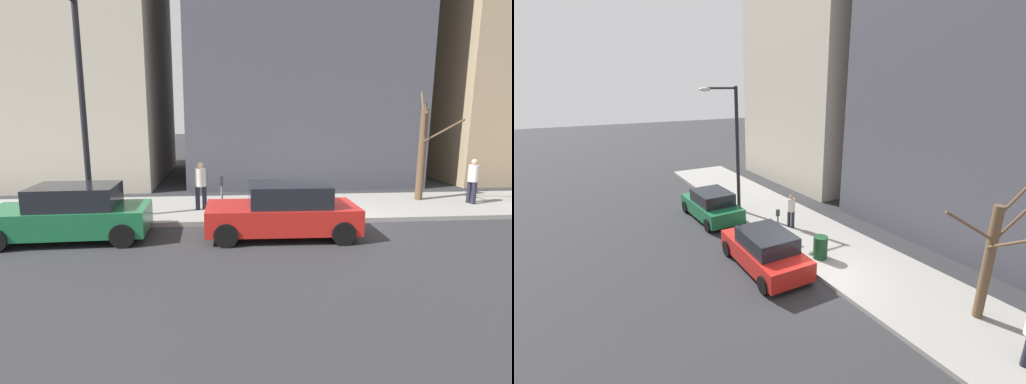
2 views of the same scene
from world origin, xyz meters
TOP-DOWN VIEW (x-y plane):
  - ground_plane at (0.00, 0.00)m, footprint 120.00×120.00m
  - sidewalk at (2.00, 0.00)m, footprint 4.00×36.00m
  - parked_car_red at (-1.21, 1.56)m, footprint 2.01×4.24m
  - parked_car_green at (-1.02, 7.38)m, footprint 2.04×4.25m
  - parking_meter at (0.45, 3.27)m, footprint 0.14×0.10m
  - streetlamp at (0.28, 7.37)m, footprint 1.97×0.32m
  - bare_tree at (2.59, -4.37)m, footprint 2.38×1.84m
  - trash_bin at (0.90, 0.86)m, footprint 0.56×0.56m
  - pedestrian_midblock at (1.78, -5.96)m, footprint 0.40×0.36m
  - pedestrian_far_corner at (1.65, 4.00)m, footprint 0.36×0.39m
  - office_tower_left at (10.30, -12.85)m, footprint 9.60×9.60m

SIDE VIEW (x-z plane):
  - ground_plane at x=0.00m, z-range 0.00..0.00m
  - sidewalk at x=2.00m, z-range 0.00..0.15m
  - trash_bin at x=0.90m, z-range 0.15..1.05m
  - parked_car_red at x=-1.21m, z-range -0.02..1.50m
  - parked_car_green at x=-1.02m, z-range -0.02..1.50m
  - parking_meter at x=0.45m, z-range 0.30..1.65m
  - pedestrian_midblock at x=1.78m, z-range 0.26..1.92m
  - pedestrian_far_corner at x=1.65m, z-range 0.26..1.92m
  - bare_tree at x=2.59m, z-range -0.03..4.13m
  - streetlamp at x=0.28m, z-range 0.77..7.27m
  - office_tower_left at x=10.30m, z-range 0.00..16.39m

